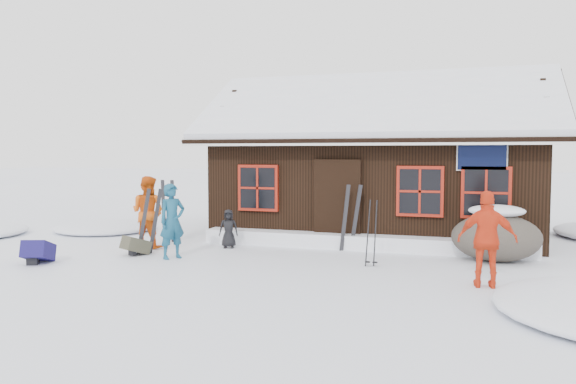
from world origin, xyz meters
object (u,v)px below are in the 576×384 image
object	(u,v)px
skier_crouched	(229,229)
backpack_olive	(136,248)
ski_poles	(372,234)
skier_orange_left	(148,212)
ski_pair_left	(149,222)
skier_orange_right	(487,239)
boulder	(496,236)
skier_teal	(172,221)
backpack_blue	(38,255)

from	to	relation	value
skier_crouched	backpack_olive	bearing A→B (deg)	-154.93
skier_crouched	ski_poles	distance (m)	3.70
skier_orange_left	ski_poles	world-z (taller)	skier_orange_left
ski_poles	backpack_olive	bearing A→B (deg)	-175.52
skier_orange_left	ski_pair_left	size ratio (longest dim) A/B	1.13
skier_orange_left	ski_poles	size ratio (longest dim) A/B	1.25
skier_orange_right	ski_pair_left	bearing A→B (deg)	-11.57
boulder	skier_crouched	bearing A→B (deg)	-177.89
boulder	skier_orange_left	bearing A→B (deg)	-174.08
ski_pair_left	skier_crouched	bearing A→B (deg)	12.92
skier_orange_left	skier_teal	bearing A→B (deg)	142.59
skier_orange_right	skier_crouched	world-z (taller)	skier_orange_right
skier_orange_left	skier_crouched	xyz separation A→B (m)	(1.79, 0.58, -0.39)
boulder	backpack_olive	xyz separation A→B (m)	(-7.39, -1.69, -0.38)
skier_orange_left	skier_orange_right	xyz separation A→B (m)	(7.42, -1.64, -0.04)
skier_orange_right	backpack_blue	size ratio (longest dim) A/B	2.57
skier_teal	backpack_blue	xyz separation A→B (m)	(-2.28, -1.31, -0.62)
skier_teal	boulder	distance (m)	6.68
boulder	ski_pair_left	distance (m)	7.34
boulder	ski_pair_left	size ratio (longest dim) A/B	1.19
boulder	ski_pair_left	world-z (taller)	ski_pair_left
ski_pair_left	skier_teal	bearing A→B (deg)	-53.93
skier_orange_left	ski_poles	xyz separation A→B (m)	(5.32, -0.50, -0.20)
backpack_blue	skier_orange_left	bearing A→B (deg)	46.07
skier_crouched	backpack_blue	world-z (taller)	skier_crouched
boulder	ski_poles	world-z (taller)	ski_poles
skier_teal	skier_crouched	distance (m)	1.71
skier_crouched	ski_poles	size ratio (longest dim) A/B	0.67
backpack_olive	boulder	bearing A→B (deg)	40.83
skier_orange_right	backpack_olive	bearing A→B (deg)	-9.59
skier_crouched	ski_pair_left	xyz separation A→B (m)	(-1.33, -1.25, 0.25)
skier_orange_right	backpack_blue	xyz separation A→B (m)	(-8.48, -0.68, -0.63)
skier_orange_left	backpack_olive	bearing A→B (deg)	108.08
ski_poles	backpack_blue	size ratio (longest dim) A/B	2.16
backpack_blue	backpack_olive	bearing A→B (deg)	27.74
skier_teal	skier_orange_left	xyz separation A→B (m)	(-1.22, 1.00, 0.05)
boulder	backpack_blue	size ratio (longest dim) A/B	2.85
skier_orange_right	ski_pair_left	size ratio (longest dim) A/B	1.07
skier_orange_left	skier_crouched	bearing A→B (deg)	-160.07
skier_orange_left	ski_poles	distance (m)	5.35
skier_crouched	ski_pair_left	distance (m)	1.84
backpack_olive	backpack_blue	bearing A→B (deg)	-105.07
ski_poles	backpack_blue	distance (m)	6.65
skier_orange_right	skier_orange_left	bearing A→B (deg)	-16.14
boulder	backpack_blue	distance (m)	9.26
ski_poles	skier_teal	bearing A→B (deg)	-173.01
skier_orange_left	skier_orange_right	bearing A→B (deg)	169.61
ski_pair_left	backpack_olive	world-z (taller)	ski_pair_left
backpack_blue	ski_pair_left	bearing A→B (deg)	27.79
boulder	ski_pair_left	bearing A→B (deg)	-168.44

